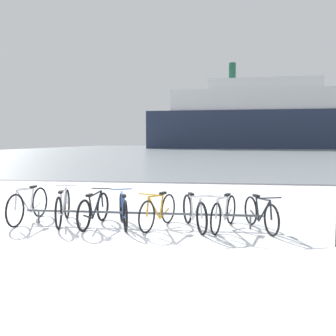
{
  "coord_description": "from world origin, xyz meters",
  "views": [
    {
      "loc": [
        2.0,
        -5.61,
        1.83
      ],
      "look_at": [
        0.74,
        3.53,
        1.14
      ],
      "focal_mm": 39.29,
      "sensor_mm": 36.0,
      "label": 1
    }
  ],
  "objects_px": {
    "bicycle_7": "(261,214)",
    "ferry_ship": "(267,120)",
    "bicycle_2": "(94,210)",
    "bicycle_3": "(123,210)",
    "bicycle_6": "(224,213)",
    "bicycle_5": "(194,212)",
    "bicycle_4": "(158,211)",
    "bicycle_1": "(63,207)",
    "bicycle_0": "(28,205)"
  },
  "relations": [
    {
      "from": "bicycle_3",
      "to": "bicycle_4",
      "type": "height_order",
      "value": "bicycle_4"
    },
    {
      "from": "bicycle_2",
      "to": "ferry_ship",
      "type": "relative_size",
      "value": 0.03
    },
    {
      "from": "bicycle_1",
      "to": "bicycle_6",
      "type": "xyz_separation_m",
      "value": [
        3.51,
        -0.06,
        -0.02
      ]
    },
    {
      "from": "bicycle_2",
      "to": "bicycle_7",
      "type": "distance_m",
      "value": 3.49
    },
    {
      "from": "bicycle_3",
      "to": "bicycle_4",
      "type": "xyz_separation_m",
      "value": [
        0.76,
        -0.04,
        0.01
      ]
    },
    {
      "from": "bicycle_6",
      "to": "ferry_ship",
      "type": "bearing_deg",
      "value": 82.29
    },
    {
      "from": "bicycle_1",
      "to": "ferry_ship",
      "type": "height_order",
      "value": "ferry_ship"
    },
    {
      "from": "bicycle_3",
      "to": "bicycle_5",
      "type": "xyz_separation_m",
      "value": [
        1.52,
        -0.03,
        0.0
      ]
    },
    {
      "from": "bicycle_2",
      "to": "bicycle_6",
      "type": "bearing_deg",
      "value": 1.96
    },
    {
      "from": "bicycle_1",
      "to": "bicycle_5",
      "type": "distance_m",
      "value": 2.91
    },
    {
      "from": "ferry_ship",
      "to": "bicycle_2",
      "type": "bearing_deg",
      "value": -99.71
    },
    {
      "from": "bicycle_0",
      "to": "bicycle_4",
      "type": "distance_m",
      "value": 2.99
    },
    {
      "from": "bicycle_2",
      "to": "bicycle_0",
      "type": "bearing_deg",
      "value": 173.61
    },
    {
      "from": "bicycle_2",
      "to": "bicycle_6",
      "type": "xyz_separation_m",
      "value": [
        2.75,
        0.09,
        -0.0
      ]
    },
    {
      "from": "bicycle_3",
      "to": "bicycle_5",
      "type": "relative_size",
      "value": 0.98
    },
    {
      "from": "bicycle_5",
      "to": "bicycle_3",
      "type": "bearing_deg",
      "value": 178.7
    },
    {
      "from": "bicycle_5",
      "to": "bicycle_1",
      "type": "bearing_deg",
      "value": 177.58
    },
    {
      "from": "bicycle_4",
      "to": "bicycle_0",
      "type": "bearing_deg",
      "value": 176.98
    },
    {
      "from": "bicycle_0",
      "to": "bicycle_6",
      "type": "bearing_deg",
      "value": -1.11
    },
    {
      "from": "bicycle_4",
      "to": "bicycle_5",
      "type": "distance_m",
      "value": 0.76
    },
    {
      "from": "bicycle_7",
      "to": "bicycle_4",
      "type": "bearing_deg",
      "value": -177.69
    },
    {
      "from": "bicycle_6",
      "to": "bicycle_0",
      "type": "bearing_deg",
      "value": 178.89
    },
    {
      "from": "bicycle_2",
      "to": "bicycle_5",
      "type": "relative_size",
      "value": 1.05
    },
    {
      "from": "bicycle_2",
      "to": "ferry_ship",
      "type": "distance_m",
      "value": 78.0
    },
    {
      "from": "bicycle_6",
      "to": "bicycle_4",
      "type": "bearing_deg",
      "value": -176.93
    },
    {
      "from": "bicycle_0",
      "to": "bicycle_1",
      "type": "distance_m",
      "value": 0.84
    },
    {
      "from": "bicycle_3",
      "to": "bicycle_1",
      "type": "bearing_deg",
      "value": 176.36
    },
    {
      "from": "bicycle_2",
      "to": "bicycle_7",
      "type": "bearing_deg",
      "value": 1.74
    },
    {
      "from": "bicycle_7",
      "to": "bicycle_5",
      "type": "bearing_deg",
      "value": -176.63
    },
    {
      "from": "bicycle_4",
      "to": "bicycle_5",
      "type": "height_order",
      "value": "bicycle_4"
    },
    {
      "from": "bicycle_1",
      "to": "ferry_ship",
      "type": "relative_size",
      "value": 0.03
    },
    {
      "from": "bicycle_3",
      "to": "bicycle_6",
      "type": "relative_size",
      "value": 0.95
    },
    {
      "from": "bicycle_3",
      "to": "bicycle_4",
      "type": "relative_size",
      "value": 1.0
    },
    {
      "from": "bicycle_3",
      "to": "bicycle_2",
      "type": "bearing_deg",
      "value": -174.42
    },
    {
      "from": "bicycle_6",
      "to": "bicycle_5",
      "type": "bearing_deg",
      "value": -173.67
    },
    {
      "from": "bicycle_1",
      "to": "bicycle_6",
      "type": "bearing_deg",
      "value": -0.9
    },
    {
      "from": "bicycle_3",
      "to": "bicycle_6",
      "type": "distance_m",
      "value": 2.12
    },
    {
      "from": "bicycle_3",
      "to": "ferry_ship",
      "type": "bearing_deg",
      "value": 80.73
    },
    {
      "from": "bicycle_7",
      "to": "ferry_ship",
      "type": "bearing_deg",
      "value": 82.83
    },
    {
      "from": "bicycle_4",
      "to": "bicycle_6",
      "type": "bearing_deg",
      "value": 3.07
    },
    {
      "from": "bicycle_4",
      "to": "bicycle_3",
      "type": "bearing_deg",
      "value": 176.99
    },
    {
      "from": "bicycle_6",
      "to": "bicycle_7",
      "type": "distance_m",
      "value": 0.74
    },
    {
      "from": "bicycle_7",
      "to": "ferry_ship",
      "type": "height_order",
      "value": "ferry_ship"
    },
    {
      "from": "bicycle_0",
      "to": "bicycle_2",
      "type": "height_order",
      "value": "bicycle_0"
    },
    {
      "from": "bicycle_2",
      "to": "bicycle_3",
      "type": "xyz_separation_m",
      "value": [
        0.63,
        0.06,
        -0.0
      ]
    },
    {
      "from": "bicycle_6",
      "to": "ferry_ship",
      "type": "xyz_separation_m",
      "value": [
        10.37,
        76.56,
        6.03
      ]
    },
    {
      "from": "bicycle_0",
      "to": "bicycle_4",
      "type": "relative_size",
      "value": 1.16
    },
    {
      "from": "bicycle_1",
      "to": "bicycle_7",
      "type": "relative_size",
      "value": 1.14
    },
    {
      "from": "bicycle_4",
      "to": "bicycle_5",
      "type": "bearing_deg",
      "value": 0.42
    },
    {
      "from": "bicycle_2",
      "to": "bicycle_7",
      "type": "relative_size",
      "value": 1.09
    }
  ]
}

